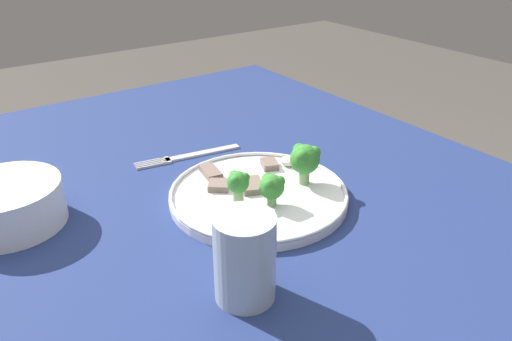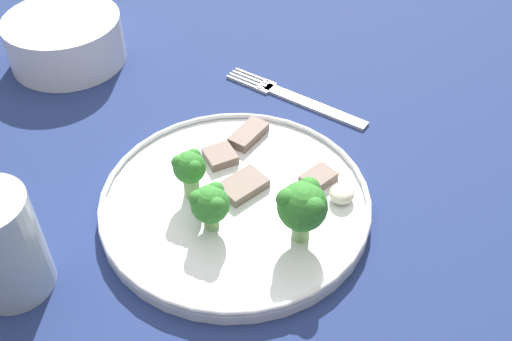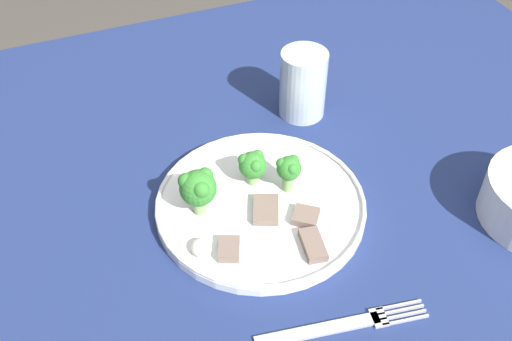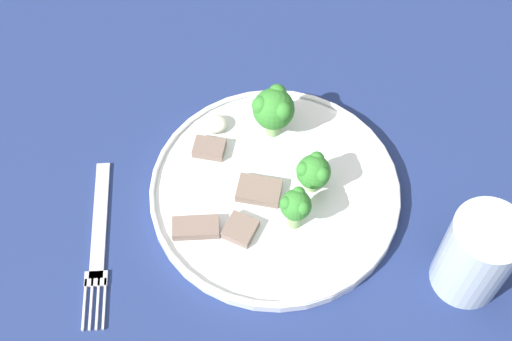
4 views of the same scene
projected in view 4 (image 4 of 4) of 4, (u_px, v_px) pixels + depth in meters
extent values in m
cube|color=navy|center=(254.00, 300.00, 0.75)|extent=(1.17, 1.11, 0.03)
cylinder|color=brown|center=(462.00, 88.00, 1.39)|extent=(0.06, 0.06, 0.74)
cylinder|color=white|center=(275.00, 193.00, 0.79)|extent=(0.28, 0.28, 0.01)
torus|color=white|center=(275.00, 188.00, 0.78)|extent=(0.28, 0.28, 0.01)
cube|color=#B2B2B7|center=(100.00, 219.00, 0.78)|extent=(0.04, 0.14, 0.00)
cube|color=#B2B2B7|center=(96.00, 279.00, 0.74)|extent=(0.03, 0.02, 0.00)
cube|color=#B2B2B7|center=(84.00, 305.00, 0.73)|extent=(0.01, 0.06, 0.00)
cube|color=#B2B2B7|center=(91.00, 304.00, 0.73)|extent=(0.01, 0.06, 0.00)
cube|color=#B2B2B7|center=(98.00, 304.00, 0.73)|extent=(0.01, 0.06, 0.00)
cube|color=#B2B2B7|center=(104.00, 304.00, 0.73)|extent=(0.01, 0.06, 0.00)
cylinder|color=#B2C1CC|center=(477.00, 255.00, 0.70)|extent=(0.07, 0.07, 0.11)
cylinder|color=silver|center=(471.00, 264.00, 0.72)|extent=(0.06, 0.06, 0.06)
cylinder|color=#7FA866|center=(312.00, 183.00, 0.78)|extent=(0.02, 0.02, 0.02)
sphere|color=#337F2D|center=(314.00, 172.00, 0.76)|extent=(0.04, 0.04, 0.04)
sphere|color=#337F2D|center=(304.00, 170.00, 0.75)|extent=(0.02, 0.02, 0.02)
sphere|color=#337F2D|center=(322.00, 174.00, 0.75)|extent=(0.02, 0.02, 0.02)
sphere|color=#337F2D|center=(317.00, 159.00, 0.76)|extent=(0.02, 0.02, 0.02)
cylinder|color=#7FA866|center=(273.00, 125.00, 0.82)|extent=(0.02, 0.02, 0.03)
sphere|color=#337F2D|center=(274.00, 109.00, 0.79)|extent=(0.05, 0.05, 0.05)
sphere|color=#337F2D|center=(261.00, 105.00, 0.78)|extent=(0.02, 0.02, 0.02)
sphere|color=#337F2D|center=(283.00, 111.00, 0.78)|extent=(0.02, 0.02, 0.02)
sphere|color=#337F2D|center=(277.00, 93.00, 0.79)|extent=(0.02, 0.02, 0.02)
cylinder|color=#7FA866|center=(295.00, 217.00, 0.75)|extent=(0.02, 0.02, 0.03)
sphere|color=#337F2D|center=(296.00, 205.00, 0.73)|extent=(0.03, 0.03, 0.03)
sphere|color=#337F2D|center=(287.00, 203.00, 0.73)|extent=(0.01, 0.01, 0.01)
sphere|color=#337F2D|center=(303.00, 208.00, 0.72)|extent=(0.01, 0.01, 0.01)
sphere|color=#337F2D|center=(299.00, 193.00, 0.73)|extent=(0.01, 0.01, 0.01)
cube|color=#756056|center=(259.00, 190.00, 0.78)|extent=(0.06, 0.05, 0.01)
cube|color=#756056|center=(196.00, 228.00, 0.76)|extent=(0.05, 0.03, 0.01)
cube|color=#756056|center=(239.00, 230.00, 0.75)|extent=(0.04, 0.04, 0.01)
cube|color=#756056|center=(209.00, 148.00, 0.81)|extent=(0.04, 0.04, 0.01)
ellipsoid|color=silver|center=(219.00, 123.00, 0.83)|extent=(0.03, 0.03, 0.02)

